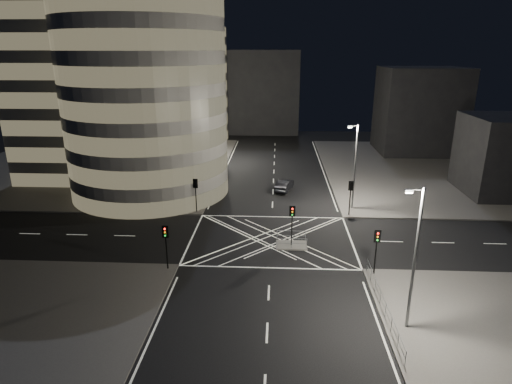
# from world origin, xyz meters

# --- Properties ---
(ground) EXTENTS (120.00, 120.00, 0.00)m
(ground) POSITION_xyz_m (0.00, 0.00, 0.00)
(ground) COLOR black
(ground) RESTS_ON ground
(sidewalk_far_left) EXTENTS (42.00, 42.00, 0.15)m
(sidewalk_far_left) POSITION_xyz_m (-29.00, 27.00, 0.07)
(sidewalk_far_left) COLOR #53504E
(sidewalk_far_left) RESTS_ON ground
(sidewalk_far_right) EXTENTS (42.00, 42.00, 0.15)m
(sidewalk_far_right) POSITION_xyz_m (29.00, 27.00, 0.07)
(sidewalk_far_right) COLOR #53504E
(sidewalk_far_right) RESTS_ON ground
(central_island) EXTENTS (3.00, 2.00, 0.15)m
(central_island) POSITION_xyz_m (2.00, -1.50, 0.07)
(central_island) COLOR slate
(central_island) RESTS_ON ground
(office_tower_curved) EXTENTS (30.00, 29.00, 27.20)m
(office_tower_curved) POSITION_xyz_m (-20.74, 18.74, 12.65)
(office_tower_curved) COLOR gray
(office_tower_curved) RESTS_ON sidewalk_far_left
(office_block_rear) EXTENTS (24.00, 16.00, 22.00)m
(office_block_rear) POSITION_xyz_m (-22.00, 42.00, 11.15)
(office_block_rear) COLOR gray
(office_block_rear) RESTS_ON sidewalk_far_left
(building_right_far) EXTENTS (14.00, 12.00, 15.00)m
(building_right_far) POSITION_xyz_m (26.00, 40.00, 7.65)
(building_right_far) COLOR black
(building_right_far) RESTS_ON sidewalk_far_right
(building_right_near) EXTENTS (10.00, 10.00, 10.00)m
(building_right_near) POSITION_xyz_m (30.00, 16.00, 5.15)
(building_right_near) COLOR black
(building_right_near) RESTS_ON sidewalk_far_right
(building_far_end) EXTENTS (18.00, 8.00, 18.00)m
(building_far_end) POSITION_xyz_m (-4.00, 58.00, 9.00)
(building_far_end) COLOR black
(building_far_end) RESTS_ON ground
(tree_a) EXTENTS (4.50, 4.50, 7.24)m
(tree_a) POSITION_xyz_m (-10.50, 9.00, 4.79)
(tree_a) COLOR black
(tree_a) RESTS_ON sidewalk_far_left
(tree_b) EXTENTS (4.63, 4.63, 7.56)m
(tree_b) POSITION_xyz_m (-10.50, 15.00, 5.04)
(tree_b) COLOR black
(tree_b) RESTS_ON sidewalk_far_left
(tree_c) EXTENTS (4.56, 4.56, 7.27)m
(tree_c) POSITION_xyz_m (-10.50, 21.00, 4.79)
(tree_c) COLOR black
(tree_c) RESTS_ON sidewalk_far_left
(tree_d) EXTENTS (5.36, 5.36, 8.62)m
(tree_d) POSITION_xyz_m (-10.50, 27.00, 5.68)
(tree_d) COLOR black
(tree_d) RESTS_ON sidewalk_far_left
(tree_e) EXTENTS (3.58, 3.58, 5.69)m
(tree_e) POSITION_xyz_m (-10.50, 33.00, 3.77)
(tree_e) COLOR black
(tree_e) RESTS_ON sidewalk_far_left
(traffic_signal_fl) EXTENTS (0.55, 0.22, 4.00)m
(traffic_signal_fl) POSITION_xyz_m (-8.80, 6.80, 2.91)
(traffic_signal_fl) COLOR black
(traffic_signal_fl) RESTS_ON sidewalk_far_left
(traffic_signal_nl) EXTENTS (0.55, 0.22, 4.00)m
(traffic_signal_nl) POSITION_xyz_m (-8.80, -6.80, 2.91)
(traffic_signal_nl) COLOR black
(traffic_signal_nl) RESTS_ON sidewalk_near_left
(traffic_signal_fr) EXTENTS (0.55, 0.22, 4.00)m
(traffic_signal_fr) POSITION_xyz_m (8.80, 6.80, 2.91)
(traffic_signal_fr) COLOR black
(traffic_signal_fr) RESTS_ON sidewalk_far_right
(traffic_signal_nr) EXTENTS (0.55, 0.22, 4.00)m
(traffic_signal_nr) POSITION_xyz_m (8.80, -6.80, 2.91)
(traffic_signal_nr) COLOR black
(traffic_signal_nr) RESTS_ON sidewalk_near_right
(traffic_signal_island) EXTENTS (0.55, 0.22, 4.00)m
(traffic_signal_island) POSITION_xyz_m (2.00, -1.50, 2.91)
(traffic_signal_island) COLOR black
(traffic_signal_island) RESTS_ON central_island
(street_lamp_left_near) EXTENTS (1.25, 0.25, 10.00)m
(street_lamp_left_near) POSITION_xyz_m (-9.44, 12.00, 5.54)
(street_lamp_left_near) COLOR slate
(street_lamp_left_near) RESTS_ON sidewalk_far_left
(street_lamp_left_far) EXTENTS (1.25, 0.25, 10.00)m
(street_lamp_left_far) POSITION_xyz_m (-9.44, 30.00, 5.54)
(street_lamp_left_far) COLOR slate
(street_lamp_left_far) RESTS_ON sidewalk_far_left
(street_lamp_right_far) EXTENTS (1.25, 0.25, 10.00)m
(street_lamp_right_far) POSITION_xyz_m (9.44, 9.00, 5.54)
(street_lamp_right_far) COLOR slate
(street_lamp_right_far) RESTS_ON sidewalk_far_right
(street_lamp_right_near) EXTENTS (1.25, 0.25, 10.00)m
(street_lamp_right_near) POSITION_xyz_m (9.44, -14.00, 5.54)
(street_lamp_right_near) COLOR slate
(street_lamp_right_near) RESTS_ON sidewalk_near_right
(railing_near_right) EXTENTS (0.06, 11.70, 1.10)m
(railing_near_right) POSITION_xyz_m (8.30, -12.15, 0.70)
(railing_near_right) COLOR slate
(railing_near_right) RESTS_ON sidewalk_near_right
(railing_island_south) EXTENTS (2.80, 0.06, 1.10)m
(railing_island_south) POSITION_xyz_m (2.00, -2.40, 0.70)
(railing_island_south) COLOR slate
(railing_island_south) RESTS_ON central_island
(railing_island_north) EXTENTS (2.80, 0.06, 1.10)m
(railing_island_north) POSITION_xyz_m (2.00, -0.60, 0.70)
(railing_island_north) COLOR slate
(railing_island_north) RESTS_ON central_island
(sedan) EXTENTS (2.82, 4.89, 1.53)m
(sedan) POSITION_xyz_m (1.50, 15.74, 0.76)
(sedan) COLOR black
(sedan) RESTS_ON ground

